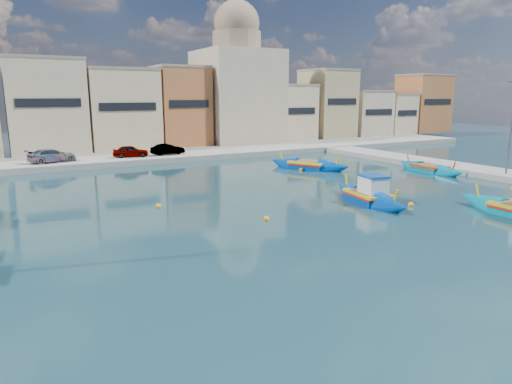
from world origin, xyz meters
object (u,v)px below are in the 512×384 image
object	(u,v)px
church_block	(237,83)
luzzu_cyan_mid	(429,169)
quay_street_lamp	(511,127)
luzzu_blue_cabin	(369,197)
luzzu_green	(308,166)

from	to	relation	value
church_block	luzzu_cyan_mid	distance (m)	29.92
quay_street_lamp	luzzu_blue_cabin	size ratio (longest dim) A/B	0.98
church_block	luzzu_cyan_mid	xyz separation A→B (m)	(5.00, -28.35, -8.17)
church_block	luzzu_cyan_mid	size ratio (longest dim) A/B	2.42
church_block	luzzu_blue_cabin	bearing A→B (deg)	-103.13
quay_street_lamp	luzzu_cyan_mid	size ratio (longest dim) A/B	1.01
quay_street_lamp	luzzu_green	distance (m)	17.03
quay_street_lamp	church_block	bearing A→B (deg)	102.35
luzzu_blue_cabin	luzzu_green	xyz separation A→B (m)	(4.54, 13.02, -0.06)
luzzu_blue_cabin	luzzu_cyan_mid	bearing A→B (deg)	25.69
luzzu_blue_cabin	luzzu_cyan_mid	xyz separation A→B (m)	(13.08, 6.29, -0.10)
quay_street_lamp	luzzu_green	world-z (taller)	quay_street_lamp
luzzu_cyan_mid	luzzu_blue_cabin	bearing A→B (deg)	-154.31
quay_street_lamp	luzzu_cyan_mid	distance (m)	7.39
quay_street_lamp	luzzu_cyan_mid	world-z (taller)	quay_street_lamp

